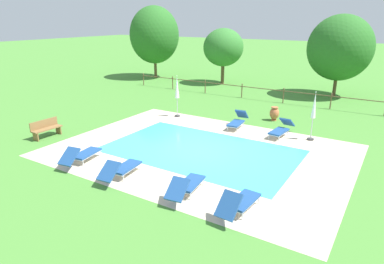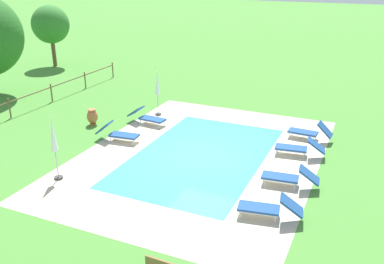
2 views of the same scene
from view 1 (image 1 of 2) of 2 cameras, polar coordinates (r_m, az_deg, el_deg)
name	(u,v)px [view 1 (image 1 of 2)]	position (r m, az deg, el deg)	size (l,w,h in m)	color
ground_plane	(201,151)	(15.28, 1.45, -3.13)	(160.00, 160.00, 0.00)	#478433
pool_deck_paving	(201,150)	(15.28, 1.45, -3.11)	(12.72, 9.40, 0.01)	beige
swimming_pool_water	(201,150)	(15.28, 1.45, -3.11)	(8.41, 5.10, 0.01)	#42CCD6
pool_coping_rim	(201,150)	(15.28, 1.45, -3.09)	(8.89, 5.58, 0.01)	beige
sun_lounger_north_near_steps	(238,121)	(18.54, 7.66, 1.89)	(0.79, 2.02, 0.88)	navy
sun_lounger_north_mid	(187,185)	(11.47, -0.88, -8.85)	(0.85, 2.07, 0.82)	navy
sun_lounger_north_far	(281,129)	(17.63, 14.76, 0.52)	(0.78, 2.05, 0.83)	navy
sun_lounger_north_end	(121,168)	(12.92, -11.75, -5.98)	(0.81, 2.07, 0.81)	navy
sun_lounger_south_near_corner	(82,154)	(14.60, -18.02, -3.59)	(0.92, 2.08, 0.82)	navy
sun_lounger_south_mid	(240,202)	(10.56, 7.98, -11.57)	(0.72, 1.97, 0.91)	navy
patio_umbrella_closed_row_west	(177,90)	(20.18, -2.53, 7.03)	(0.32, 0.32, 2.48)	#383838
patio_umbrella_closed_row_mid_west	(314,110)	(17.15, 19.77, 3.48)	(0.32, 0.32, 2.40)	#383838
wooden_bench_lawn_side	(46,128)	(18.35, -23.31, 0.61)	(0.49, 1.51, 0.87)	olive
terracotta_urn_near_fence	(274,113)	(20.19, 13.66, 3.07)	(0.54, 0.54, 0.81)	#B7663D
perimeter_fence	(262,91)	(25.06, 11.69, 6.79)	(22.06, 0.08, 1.05)	brown
tree_far_west	(154,35)	(34.06, -6.33, 15.88)	(4.71, 4.71, 6.79)	brown
tree_west_mid	(340,48)	(27.64, 23.58, 12.81)	(4.64, 4.64, 5.95)	brown
tree_east_mid	(223,47)	(30.81, 5.28, 13.94)	(3.51, 3.51, 4.84)	brown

